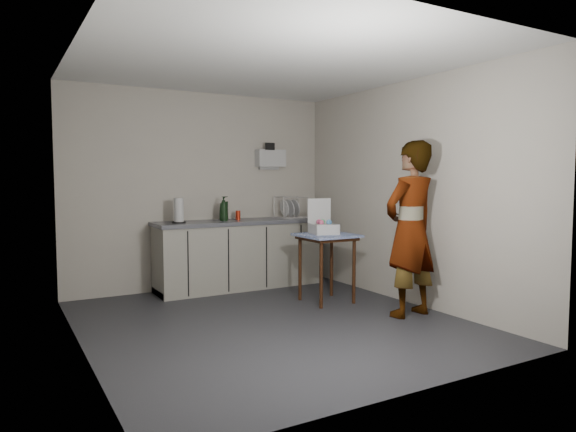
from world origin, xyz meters
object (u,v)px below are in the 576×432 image
standing_man (410,229)px  dish_rack (291,213)px  soda_can (238,215)px  kitchen_counter (239,256)px  soap_bottle (224,209)px  bakery_box (323,226)px  dark_bottle (225,211)px  paper_towel (179,211)px  side_table (327,243)px

standing_man → dish_rack: (-0.19, 2.20, 0.05)m
soda_can → standing_man: bearing=-66.6°
kitchen_counter → soap_bottle: bearing=-178.1°
kitchen_counter → dish_rack: dish_rack is taller
kitchen_counter → bakery_box: size_ratio=5.40×
soap_bottle → dish_rack: 1.02m
soap_bottle → bakery_box: 1.42m
dark_bottle → paper_towel: 0.66m
soap_bottle → bakery_box: bearing=-56.8°
standing_man → dark_bottle: standing_man is taller
dark_bottle → standing_man: bearing=-62.3°
standing_man → paper_towel: standing_man is taller
paper_towel → dish_rack: (1.63, 0.04, -0.08)m
paper_towel → dish_rack: paper_towel is taller
kitchen_counter → soap_bottle: (-0.21, -0.01, 0.64)m
soda_can → side_table: bearing=-66.9°
soap_bottle → dish_rack: (1.02, 0.02, -0.09)m
standing_man → soda_can: size_ratio=15.19×
kitchen_counter → dish_rack: size_ratio=5.15×
dish_rack → bakery_box: bearing=-101.6°
side_table → soda_can: bearing=112.9°
standing_man → kitchen_counter: bearing=-72.2°
kitchen_counter → side_table: bearing=-65.0°
paper_towel → dark_bottle: bearing=5.7°
dark_bottle → dish_rack: dish_rack is taller
bakery_box → standing_man: bearing=-54.9°
side_table → dark_bottle: bearing=120.2°
dish_rack → side_table: bearing=-100.4°
dish_rack → soap_bottle: bearing=-179.1°
side_table → bakery_box: size_ratio=1.95×
standing_man → dark_bottle: bearing=-69.0°
side_table → paper_towel: 1.89m
soda_can → bakery_box: (0.54, -1.25, -0.07)m
paper_towel → bakery_box: size_ratio=0.74×
standing_man → dish_rack: bearing=-91.7°
soap_bottle → paper_towel: soap_bottle is taller
side_table → dish_rack: size_ratio=1.86×
side_table → dish_rack: 1.30m
side_table → dark_bottle: 1.52m
kitchen_counter → soap_bottle: size_ratio=6.97×
soap_bottle → bakery_box: (0.77, -1.18, -0.17)m
dark_bottle → paper_towel: bearing=-174.3°
soda_can → paper_towel: size_ratio=0.40×
standing_man → soda_can: bearing=-73.3°
dark_bottle → dish_rack: (0.98, -0.03, -0.06)m
side_table → bakery_box: bakery_box is taller
dish_rack → soda_can: bearing=176.2°
paper_towel → bakery_box: bearing=-39.9°
side_table → soap_bottle: 1.51m
dark_bottle → soap_bottle: bearing=-133.8°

